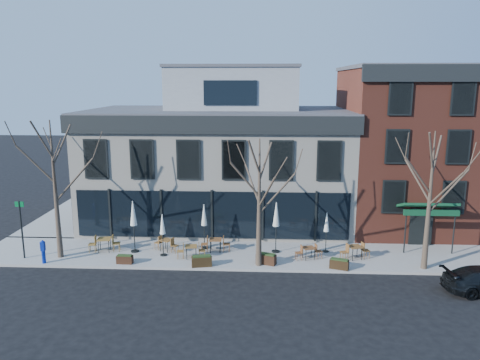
{
  "coord_description": "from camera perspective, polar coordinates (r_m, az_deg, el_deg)",
  "views": [
    {
      "loc": [
        3.18,
        -28.29,
        10.09
      ],
      "look_at": [
        1.67,
        2.0,
        3.72
      ],
      "focal_mm": 35.0,
      "sensor_mm": 36.0,
      "label": 1
    }
  ],
  "objects": [
    {
      "name": "cafe_set_3",
      "position": [
        28.2,
        -3.01,
        -7.76
      ],
      "size": [
        1.78,
        0.74,
        0.94
      ],
      "color": "brown",
      "rests_on": "sidewalk_front"
    },
    {
      "name": "corner_building",
      "position": [
        33.93,
        -2.45,
        2.75
      ],
      "size": [
        18.39,
        10.39,
        11.1
      ],
      "color": "silver",
      "rests_on": "ground"
    },
    {
      "name": "red_brick_building",
      "position": [
        34.98,
        19.17,
        3.89
      ],
      "size": [
        8.2,
        11.78,
        11.18
      ],
      "color": "brown",
      "rests_on": "ground"
    },
    {
      "name": "cafe_set_0",
      "position": [
        29.27,
        -16.21,
        -7.43
      ],
      "size": [
        1.92,
        0.86,
        0.99
      ],
      "color": "brown",
      "rests_on": "sidewalk_front"
    },
    {
      "name": "tree_mid",
      "position": [
        25.19,
        2.38,
        -2.62
      ],
      "size": [
        3.5,
        3.55,
        7.04
      ],
      "color": "#382B21",
      "rests_on": "sidewalk_front"
    },
    {
      "name": "ground",
      "position": [
        30.2,
        -3.39,
        -7.67
      ],
      "size": [
        120.0,
        120.0,
        0.0
      ],
      "primitive_type": "plane",
      "color": "black",
      "rests_on": "ground"
    },
    {
      "name": "cafe_set_4",
      "position": [
        27.31,
        8.37,
        -8.64
      ],
      "size": [
        1.65,
        0.8,
        0.85
      ],
      "color": "brown",
      "rests_on": "sidewalk_front"
    },
    {
      "name": "planter_0",
      "position": [
        27.23,
        -13.87,
        -9.35
      ],
      "size": [
        0.91,
        0.4,
        0.5
      ],
      "color": "black",
      "rests_on": "sidewalk_front"
    },
    {
      "name": "umbrella_3",
      "position": [
        27.62,
        4.44,
        -4.52
      ],
      "size": [
        0.49,
        0.49,
        3.07
      ],
      "color": "black",
      "rests_on": "sidewalk_front"
    },
    {
      "name": "umbrella_4",
      "position": [
        28.17,
        10.51,
        -5.33
      ],
      "size": [
        0.39,
        0.39,
        2.42
      ],
      "color": "black",
      "rests_on": "sidewalk_front"
    },
    {
      "name": "planter_3",
      "position": [
        26.29,
        12.01,
        -9.96
      ],
      "size": [
        1.08,
        0.71,
        0.56
      ],
      "color": "black",
      "rests_on": "sidewalk_front"
    },
    {
      "name": "planter_2",
      "position": [
        26.42,
        3.2,
        -9.55
      ],
      "size": [
        1.18,
        0.79,
        0.61
      ],
      "color": "black",
      "rests_on": "sidewalk_front"
    },
    {
      "name": "sidewalk_front",
      "position": [
        27.99,
        2.84,
        -9.11
      ],
      "size": [
        33.5,
        4.7,
        0.15
      ],
      "primitive_type": "cube",
      "color": "gray",
      "rests_on": "ground"
    },
    {
      "name": "tree_right",
      "position": [
        26.64,
        22.14,
        -2.2
      ],
      "size": [
        3.72,
        3.77,
        7.48
      ],
      "color": "#382B21",
      "rests_on": "sidewalk_front"
    },
    {
      "name": "cafe_set_1",
      "position": [
        28.61,
        -8.97,
        -7.68
      ],
      "size": [
        1.64,
        1.04,
        0.86
      ],
      "color": "brown",
      "rests_on": "sidewalk_front"
    },
    {
      "name": "umbrella_1",
      "position": [
        27.48,
        -9.43,
        -5.6
      ],
      "size": [
        0.4,
        0.4,
        2.51
      ],
      "color": "black",
      "rests_on": "sidewalk_front"
    },
    {
      "name": "tree_corner",
      "position": [
        28.28,
        -21.6,
        -0.91
      ],
      "size": [
        3.93,
        3.98,
        7.92
      ],
      "color": "#382B21",
      "rests_on": "sidewalk_front"
    },
    {
      "name": "cafe_set_2",
      "position": [
        27.32,
        -5.97,
        -8.53
      ],
      "size": [
        1.7,
        0.76,
        0.88
      ],
      "color": "brown",
      "rests_on": "sidewalk_front"
    },
    {
      "name": "sign_pole",
      "position": [
        29.43,
        -25.1,
        -5.1
      ],
      "size": [
        0.5,
        0.1,
        3.4
      ],
      "color": "black",
      "rests_on": "sidewalk_front"
    },
    {
      "name": "planter_1",
      "position": [
        26.16,
        -4.69,
        -9.79
      ],
      "size": [
        1.16,
        0.65,
        0.61
      ],
      "color": "#2F210F",
      "rests_on": "sidewalk_front"
    },
    {
      "name": "cafe_set_5",
      "position": [
        27.8,
        13.84,
        -8.39
      ],
      "size": [
        1.82,
        0.92,
        0.94
      ],
      "color": "brown",
      "rests_on": "sidewalk_front"
    },
    {
      "name": "umbrella_0",
      "position": [
        28.28,
        -12.88,
        -4.3
      ],
      "size": [
        0.5,
        0.5,
        3.14
      ],
      "color": "black",
      "rests_on": "sidewalk_front"
    },
    {
      "name": "sidewalk_side",
      "position": [
        38.53,
        -19.31,
        -3.89
      ],
      "size": [
        4.5,
        12.0,
        0.15
      ],
      "primitive_type": "cube",
      "color": "gray",
      "rests_on": "ground"
    },
    {
      "name": "umbrella_2",
      "position": [
        28.31,
        -4.4,
        -4.57
      ],
      "size": [
        0.44,
        0.44,
        2.76
      ],
      "color": "black",
      "rests_on": "sidewalk_front"
    },
    {
      "name": "call_box",
      "position": [
        28.53,
        -22.87,
        -7.96
      ],
      "size": [
        0.27,
        0.27,
        1.36
      ],
      "color": "navy",
      "rests_on": "sidewalk_front"
    }
  ]
}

